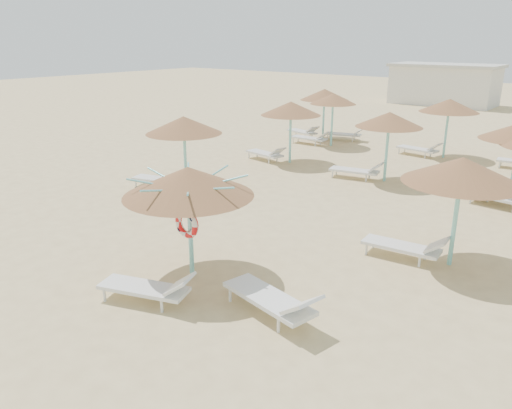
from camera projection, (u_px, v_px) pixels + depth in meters
The scene contains 6 objects.
ground at pixel (197, 275), 11.68m from camera, with size 120.00×120.00×0.00m, color #DAC084.
main_palapa at pixel (188, 182), 10.96m from camera, with size 2.92×2.92×2.62m.
lounger_main_a at pixel (149, 288), 10.36m from camera, with size 2.15×1.25×0.75m.
lounger_main_b at pixel (273, 299), 9.81m from camera, with size 2.38×1.15×0.83m.
palapa_field at pixel (440, 125), 17.92m from camera, with size 19.09×14.59×2.72m.
service_hut at pixel (444, 84), 40.81m from camera, with size 8.40×4.40×3.25m.
Camera 1 is at (7.58, -7.46, 5.30)m, focal length 35.00 mm.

